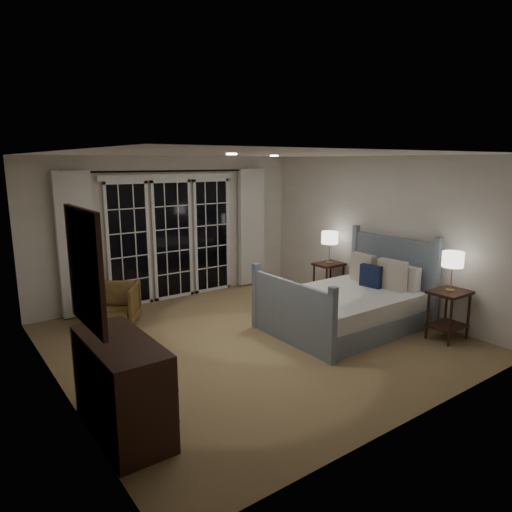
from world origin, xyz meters
TOP-DOWN VIEW (x-y plane):
  - floor at (0.00, 0.00)m, footprint 5.00×5.00m
  - ceiling at (0.00, 0.00)m, footprint 5.00×5.00m
  - wall_left at (-2.50, 0.00)m, footprint 0.02×5.00m
  - wall_right at (2.50, 0.00)m, footprint 0.02×5.00m
  - wall_back at (0.00, 2.50)m, footprint 5.00×0.02m
  - wall_front at (0.00, -2.50)m, footprint 5.00×0.02m
  - french_doors at (0.00, 2.46)m, footprint 2.50×0.04m
  - curtain_rod at (0.00, 2.40)m, footprint 3.50×0.03m
  - curtain_left at (-1.65, 2.38)m, footprint 0.55×0.10m
  - curtain_right at (1.65, 2.38)m, footprint 0.55×0.10m
  - downlight_a at (0.80, 0.60)m, footprint 0.12×0.12m
  - downlight_b at (-0.60, -0.40)m, footprint 0.12×0.12m
  - bed at (1.42, -0.40)m, footprint 2.16×1.54m
  - nightstand_left at (2.17, -1.54)m, footprint 0.53×0.42m
  - nightstand_right at (2.22, 0.81)m, footprint 0.49×0.40m
  - lamp_left at (2.17, -1.54)m, footprint 0.28×0.28m
  - lamp_right at (2.22, 0.81)m, footprint 0.29×0.29m
  - armchair at (-1.35, 1.71)m, footprint 0.93×0.94m
  - dresser at (-2.23, -1.06)m, footprint 0.53×1.24m
  - mirror at (-2.47, -1.06)m, footprint 0.05×0.85m

SIDE VIEW (x-z plane):
  - floor at x=0.00m, z-range 0.00..0.00m
  - armchair at x=-1.35m, z-range 0.00..0.62m
  - bed at x=1.42m, z-range -0.31..0.95m
  - nightstand_right at x=2.22m, z-range 0.10..0.74m
  - dresser at x=-2.23m, z-range 0.00..0.88m
  - nightstand_left at x=2.17m, z-range 0.11..0.80m
  - french_doors at x=0.00m, z-range -0.01..2.19m
  - lamp_right at x=2.22m, z-range 0.81..1.37m
  - lamp_left at x=2.17m, z-range 0.85..1.39m
  - curtain_left at x=-1.65m, z-range 0.02..2.27m
  - curtain_right at x=1.65m, z-range 0.02..2.27m
  - wall_left at x=-2.50m, z-range 0.00..2.50m
  - wall_right at x=2.50m, z-range 0.00..2.50m
  - wall_back at x=0.00m, z-range 0.00..2.50m
  - wall_front at x=0.00m, z-range 0.00..2.50m
  - mirror at x=-2.47m, z-range 1.05..2.05m
  - curtain_rod at x=0.00m, z-range 2.23..2.27m
  - downlight_a at x=0.80m, z-range 2.48..2.50m
  - downlight_b at x=-0.60m, z-range 2.48..2.50m
  - ceiling at x=0.00m, z-range 2.50..2.50m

